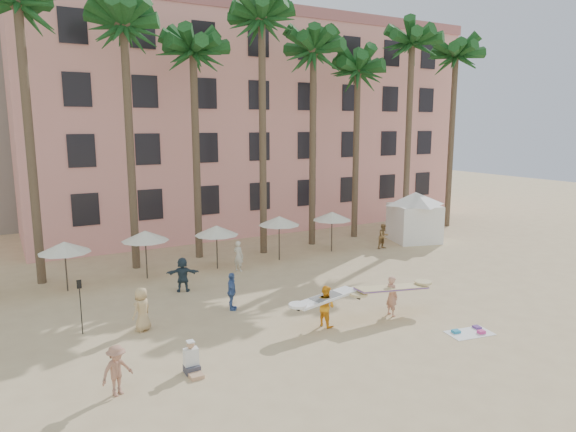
% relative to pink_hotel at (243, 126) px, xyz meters
% --- Properties ---
extents(ground, '(120.00, 120.00, 0.00)m').
position_rel_pink_hotel_xyz_m(ground, '(-7.00, -26.00, -8.00)').
color(ground, '#D1B789').
rests_on(ground, ground).
extents(pink_hotel, '(35.00, 14.00, 16.00)m').
position_rel_pink_hotel_xyz_m(pink_hotel, '(0.00, 0.00, 0.00)').
color(pink_hotel, pink).
rests_on(pink_hotel, ground).
extents(palm_row, '(44.40, 5.40, 16.30)m').
position_rel_pink_hotel_xyz_m(palm_row, '(-6.49, -11.00, 4.97)').
color(palm_row, brown).
rests_on(palm_row, ground).
extents(umbrella_row, '(22.50, 2.70, 2.73)m').
position_rel_pink_hotel_xyz_m(umbrella_row, '(-10.00, -13.50, -5.67)').
color(umbrella_row, '#332B23').
rests_on(umbrella_row, ground).
extents(cabana, '(5.62, 5.62, 3.50)m').
position_rel_pink_hotel_xyz_m(cabana, '(6.81, -13.76, -5.93)').
color(cabana, white).
rests_on(cabana, ground).
extents(beach_towel, '(1.95, 1.30, 0.14)m').
position_rel_pink_hotel_xyz_m(beach_towel, '(-2.72, -27.11, -7.97)').
color(beach_towel, white).
rests_on(beach_towel, ground).
extents(carrier_yellow, '(3.51, 0.89, 1.76)m').
position_rel_pink_hotel_xyz_m(carrier_yellow, '(-4.18, -24.08, -7.00)').
color(carrier_yellow, tan).
rests_on(carrier_yellow, ground).
extents(carrier_white, '(2.94, 1.10, 1.71)m').
position_rel_pink_hotel_xyz_m(carrier_white, '(-7.32, -23.64, -7.08)').
color(carrier_white, '#FDA31A').
rests_on(carrier_white, ground).
extents(beachgoers, '(20.37, 11.41, 1.78)m').
position_rel_pink_hotel_xyz_m(beachgoers, '(-9.55, -18.69, -7.15)').
color(beachgoers, '#2C3F4E').
rests_on(beachgoers, ground).
extents(paddle, '(0.18, 0.04, 2.23)m').
position_rel_pink_hotel_xyz_m(paddle, '(-16.16, -19.60, -6.59)').
color(paddle, black).
rests_on(paddle, ground).
extents(seated_man, '(0.49, 0.85, 1.10)m').
position_rel_pink_hotel_xyz_m(seated_man, '(-13.46, -24.85, -7.62)').
color(seated_man, '#3F3F4C').
rests_on(seated_man, ground).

